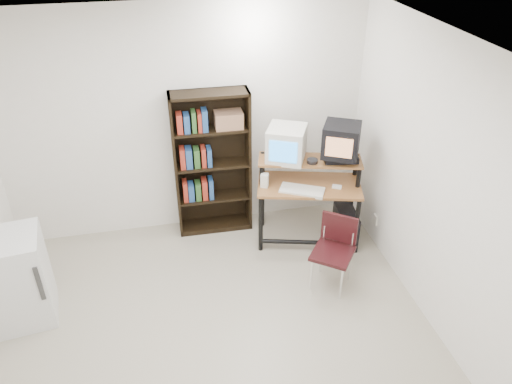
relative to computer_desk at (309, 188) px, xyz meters
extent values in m
cube|color=#B1A892|center=(-1.25, -1.39, -0.68)|extent=(4.00, 4.00, 0.01)
cube|color=white|center=(-1.25, -1.39, 1.92)|extent=(4.00, 4.00, 0.01)
cube|color=white|center=(-1.25, 0.61, 0.62)|extent=(4.00, 0.01, 2.60)
cube|color=white|center=(0.75, -1.39, 0.62)|extent=(0.01, 4.00, 2.60)
cube|color=#955F31|center=(0.00, -0.02, 0.04)|extent=(1.23, 0.83, 0.03)
cube|color=#955F31|center=(0.02, 0.09, 0.29)|extent=(1.17, 0.62, 0.02)
cylinder|color=black|center=(-0.57, -0.11, -0.32)|extent=(0.05, 0.05, 0.72)
cylinder|color=black|center=(0.44, -0.39, -0.32)|extent=(0.05, 0.05, 0.72)
cylinder|color=black|center=(-0.45, 0.35, -0.19)|extent=(0.05, 0.05, 0.98)
cylinder|color=black|center=(0.56, 0.08, -0.19)|extent=(0.05, 0.05, 0.98)
cylinder|color=black|center=(-0.07, -0.25, -0.56)|extent=(1.02, 0.32, 0.05)
cube|color=silver|center=(-0.22, 0.18, 0.48)|extent=(0.52, 0.52, 0.37)
cube|color=#2C8CEC|center=(-0.31, 0.00, 0.48)|extent=(0.27, 0.14, 0.23)
cube|color=black|center=(0.34, 0.02, 0.33)|extent=(0.39, 0.31, 0.08)
cube|color=black|center=(0.33, 0.00, 0.55)|extent=(0.50, 0.49, 0.35)
cube|color=tan|center=(0.24, -0.17, 0.55)|extent=(0.25, 0.14, 0.21)
cylinder|color=#26262B|center=(0.02, 0.01, 0.32)|extent=(0.14, 0.14, 0.05)
cube|color=silver|center=(-0.12, -0.13, 0.06)|extent=(0.51, 0.40, 0.03)
cube|color=black|center=(0.27, -0.17, 0.04)|extent=(0.28, 0.26, 0.01)
cube|color=white|center=(0.26, -0.15, 0.06)|extent=(0.12, 0.10, 0.03)
cube|color=silver|center=(-0.50, 0.04, 0.13)|extent=(0.10, 0.10, 0.17)
cube|color=black|center=(0.41, -0.17, -0.47)|extent=(0.25, 0.47, 0.42)
cube|color=black|center=(0.00, -0.84, -0.27)|extent=(0.54, 0.54, 0.04)
cube|color=black|center=(0.10, -0.70, -0.07)|extent=(0.31, 0.25, 0.31)
cylinder|color=silver|center=(-0.22, -0.87, -0.48)|extent=(0.02, 0.02, 0.39)
cylinder|color=silver|center=(0.03, -1.05, -0.48)|extent=(0.02, 0.02, 0.39)
cylinder|color=silver|center=(-0.03, -0.62, -0.48)|extent=(0.02, 0.02, 0.39)
cylinder|color=silver|center=(0.21, -0.81, -0.48)|extent=(0.02, 0.02, 0.39)
cube|color=black|center=(-1.42, 0.45, 0.17)|extent=(0.04, 0.28, 1.70)
cube|color=black|center=(-0.59, 0.43, 0.17)|extent=(0.04, 0.28, 1.70)
cube|color=black|center=(-1.00, 0.57, 0.17)|extent=(0.85, 0.04, 1.70)
cube|color=black|center=(-1.00, 0.44, 1.01)|extent=(0.86, 0.30, 0.03)
cube|color=black|center=(-1.00, 0.44, -0.65)|extent=(0.86, 0.30, 0.06)
cube|color=black|center=(-1.00, 0.44, -0.25)|extent=(0.80, 0.28, 0.03)
cube|color=black|center=(-1.00, 0.44, 0.17)|extent=(0.80, 0.28, 0.02)
cube|color=black|center=(-1.00, 0.44, 0.60)|extent=(0.80, 0.28, 0.02)
cube|color=#92674A|center=(-0.81, 0.44, 0.70)|extent=(0.30, 0.21, 0.18)
cube|color=silver|center=(-2.97, -0.62, -0.22)|extent=(0.60, 0.60, 0.91)
cube|color=#333333|center=(-2.72, -0.87, -0.11)|extent=(0.04, 0.02, 0.37)
cube|color=beige|center=(0.73, -0.24, -0.38)|extent=(0.02, 0.08, 0.12)
camera|label=1|loc=(-1.58, -4.47, 2.86)|focal=35.00mm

